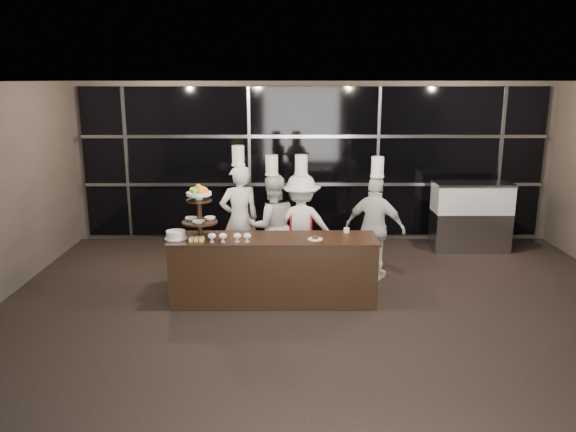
{
  "coord_description": "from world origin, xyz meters",
  "views": [
    {
      "loc": [
        -0.52,
        -5.52,
        3.03
      ],
      "look_at": [
        -0.49,
        2.16,
        1.15
      ],
      "focal_mm": 35.0,
      "sensor_mm": 36.0,
      "label": 1
    }
  ],
  "objects_px": {
    "buffet_counter": "(274,269)",
    "chef_c": "(301,225)",
    "display_case": "(471,213)",
    "display_stand": "(199,208)",
    "chef_d": "(375,227)",
    "layer_cake": "(176,235)",
    "chef_a": "(240,218)",
    "chef_b": "(272,225)"
  },
  "relations": [
    {
      "from": "layer_cake",
      "to": "display_case",
      "type": "height_order",
      "value": "display_case"
    },
    {
      "from": "display_stand",
      "to": "chef_a",
      "type": "xyz_separation_m",
      "value": [
        0.44,
        1.21,
        -0.44
      ]
    },
    {
      "from": "display_stand",
      "to": "chef_b",
      "type": "xyz_separation_m",
      "value": [
        0.96,
        1.04,
        -0.52
      ]
    },
    {
      "from": "layer_cake",
      "to": "chef_b",
      "type": "bearing_deg",
      "value": 40.3
    },
    {
      "from": "chef_a",
      "to": "chef_b",
      "type": "distance_m",
      "value": 0.55
    },
    {
      "from": "buffet_counter",
      "to": "chef_b",
      "type": "bearing_deg",
      "value": 92.35
    },
    {
      "from": "display_stand",
      "to": "chef_b",
      "type": "relative_size",
      "value": 0.39
    },
    {
      "from": "buffet_counter",
      "to": "display_case",
      "type": "distance_m",
      "value": 4.28
    },
    {
      "from": "display_stand",
      "to": "chef_d",
      "type": "xyz_separation_m",
      "value": [
        2.54,
        0.92,
        -0.52
      ]
    },
    {
      "from": "display_stand",
      "to": "chef_a",
      "type": "height_order",
      "value": "chef_a"
    },
    {
      "from": "display_stand",
      "to": "chef_d",
      "type": "distance_m",
      "value": 2.75
    },
    {
      "from": "layer_cake",
      "to": "chef_a",
      "type": "xyz_separation_m",
      "value": [
        0.76,
        1.26,
        -0.08
      ]
    },
    {
      "from": "display_stand",
      "to": "chef_a",
      "type": "bearing_deg",
      "value": 70.2
    },
    {
      "from": "display_case",
      "to": "buffet_counter",
      "type": "bearing_deg",
      "value": -145.25
    },
    {
      "from": "layer_cake",
      "to": "chef_a",
      "type": "relative_size",
      "value": 0.15
    },
    {
      "from": "buffet_counter",
      "to": "chef_c",
      "type": "xyz_separation_m",
      "value": [
        0.4,
        1.06,
        0.35
      ]
    },
    {
      "from": "chef_b",
      "to": "chef_c",
      "type": "distance_m",
      "value": 0.45
    },
    {
      "from": "chef_c",
      "to": "chef_d",
      "type": "xyz_separation_m",
      "value": [
        1.14,
        -0.14,
        0.0
      ]
    },
    {
      "from": "display_stand",
      "to": "layer_cake",
      "type": "bearing_deg",
      "value": -171.3
    },
    {
      "from": "buffet_counter",
      "to": "chef_b",
      "type": "xyz_separation_m",
      "value": [
        -0.04,
        1.04,
        0.36
      ]
    },
    {
      "from": "layer_cake",
      "to": "chef_d",
      "type": "relative_size",
      "value": 0.16
    },
    {
      "from": "layer_cake",
      "to": "display_case",
      "type": "xyz_separation_m",
      "value": [
        4.84,
        2.49,
        -0.29
      ]
    },
    {
      "from": "layer_cake",
      "to": "chef_a",
      "type": "distance_m",
      "value": 1.48
    },
    {
      "from": "buffet_counter",
      "to": "display_stand",
      "type": "xyz_separation_m",
      "value": [
        -1.0,
        -0.0,
        0.87
      ]
    },
    {
      "from": "buffet_counter",
      "to": "chef_c",
      "type": "bearing_deg",
      "value": 69.14
    },
    {
      "from": "display_case",
      "to": "chef_a",
      "type": "xyz_separation_m",
      "value": [
        -4.07,
        -1.22,
        0.21
      ]
    },
    {
      "from": "display_stand",
      "to": "chef_c",
      "type": "distance_m",
      "value": 1.83
    },
    {
      "from": "buffet_counter",
      "to": "chef_b",
      "type": "relative_size",
      "value": 1.48
    },
    {
      "from": "buffet_counter",
      "to": "display_stand",
      "type": "distance_m",
      "value": 1.33
    },
    {
      "from": "chef_a",
      "to": "chef_c",
      "type": "height_order",
      "value": "chef_a"
    },
    {
      "from": "display_case",
      "to": "chef_a",
      "type": "relative_size",
      "value": 0.67
    },
    {
      "from": "display_case",
      "to": "chef_c",
      "type": "xyz_separation_m",
      "value": [
        -3.11,
        -1.38,
        0.13
      ]
    },
    {
      "from": "display_case",
      "to": "chef_b",
      "type": "distance_m",
      "value": 3.82
    },
    {
      "from": "chef_b",
      "to": "chef_c",
      "type": "xyz_separation_m",
      "value": [
        0.45,
        0.02,
        -0.0
      ]
    },
    {
      "from": "chef_c",
      "to": "chef_d",
      "type": "distance_m",
      "value": 1.15
    },
    {
      "from": "layer_cake",
      "to": "chef_c",
      "type": "height_order",
      "value": "chef_c"
    },
    {
      "from": "buffet_counter",
      "to": "chef_b",
      "type": "distance_m",
      "value": 1.1
    },
    {
      "from": "chef_b",
      "to": "chef_d",
      "type": "xyz_separation_m",
      "value": [
        1.58,
        -0.12,
        -0.0
      ]
    },
    {
      "from": "display_case",
      "to": "chef_c",
      "type": "distance_m",
      "value": 3.4
    },
    {
      "from": "chef_c",
      "to": "chef_a",
      "type": "bearing_deg",
      "value": 170.91
    },
    {
      "from": "buffet_counter",
      "to": "chef_b",
      "type": "height_order",
      "value": "chef_b"
    },
    {
      "from": "display_stand",
      "to": "display_case",
      "type": "bearing_deg",
      "value": 28.37
    }
  ]
}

